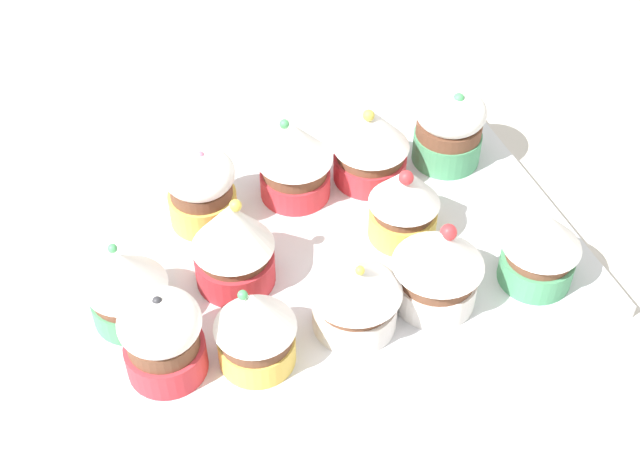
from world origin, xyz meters
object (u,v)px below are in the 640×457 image
cupcake_1 (371,144)px  cupcake_5 (232,242)px  cupcake_10 (255,327)px  cupcake_7 (541,247)px  cupcake_3 (201,188)px  cupcake_11 (162,337)px  cupcake_6 (127,286)px  cupcake_8 (438,266)px  cupcake_4 (405,203)px  cupcake_9 (361,291)px  cupcake_0 (449,127)px  baking_tray (320,261)px  cupcake_2 (295,159)px

cupcake_1 → cupcake_5: bearing=27.0°
cupcake_10 → cupcake_7: bearing=179.7°
cupcake_3 → cupcake_11: bearing=65.1°
cupcake_6 → cupcake_8: 21.89cm
cupcake_8 → cupcake_11: size_ratio=1.06×
cupcake_7 → cupcake_10: 21.72cm
cupcake_4 → cupcake_9: cupcake_4 is taller
cupcake_1 → cupcake_9: (6.70, 14.18, -0.27)cm
cupcake_8 → cupcake_10: size_ratio=1.06×
cupcake_3 → cupcake_7: (-21.53, 14.80, 0.04)cm
cupcake_11 → cupcake_4: bearing=-163.3°
cupcake_0 → cupcake_9: size_ratio=1.07×
baking_tray → cupcake_7: (-14.27, 7.73, 3.96)cm
cupcake_8 → cupcake_10: bearing=2.5°
cupcake_10 → baking_tray: bearing=-134.4°
cupcake_7 → cupcake_11: (27.68, -1.52, 0.03)cm
cupcake_1 → cupcake_9: bearing=64.7°
cupcake_2 → cupcake_5: bearing=45.0°
cupcake_3 → cupcake_0: bearing=-180.0°
cupcake_2 → cupcake_4: cupcake_2 is taller
cupcake_0 → cupcake_4: bearing=44.5°
cupcake_1 → cupcake_8: bearing=86.7°
cupcake_0 → cupcake_5: cupcake_5 is taller
cupcake_4 → cupcake_6: size_ratio=1.06×
cupcake_4 → cupcake_10: bearing=27.7°
cupcake_4 → cupcake_9: bearing=47.0°
cupcake_3 → cupcake_10: 14.68cm
cupcake_9 → cupcake_11: cupcake_11 is taller
cupcake_2 → cupcake_9: cupcake_2 is taller
cupcake_0 → cupcake_1: 7.06cm
cupcake_2 → cupcake_7: size_ratio=1.14×
cupcake_6 → cupcake_11: (-1.30, 5.36, 0.10)cm
baking_tray → cupcake_3: (7.25, -7.07, 3.92)cm
baking_tray → cupcake_5: bearing=-1.1°
cupcake_3 → cupcake_10: size_ratio=0.96×
baking_tray → cupcake_10: bearing=45.6°
baking_tray → cupcake_11: (13.41, 6.21, 3.99)cm
baking_tray → cupcake_7: cupcake_7 is taller
cupcake_9 → cupcake_10: bearing=4.3°
baking_tray → cupcake_3: bearing=-44.3°
cupcake_10 → cupcake_9: bearing=-175.7°
cupcake_2 → cupcake_10: 17.06cm
cupcake_5 → cupcake_9: bearing=135.0°
cupcake_3 → cupcake_4: (-14.12, 7.19, 0.13)cm
cupcake_0 → cupcake_8: (7.89, 14.08, 0.22)cm
cupcake_5 → cupcake_7: bearing=159.5°
cupcake_7 → baking_tray: bearing=-28.4°
cupcake_0 → cupcake_3: (21.43, 0.00, -0.12)cm
cupcake_11 → cupcake_1: bearing=-146.9°
cupcake_11 → cupcake_8: bearing=177.7°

